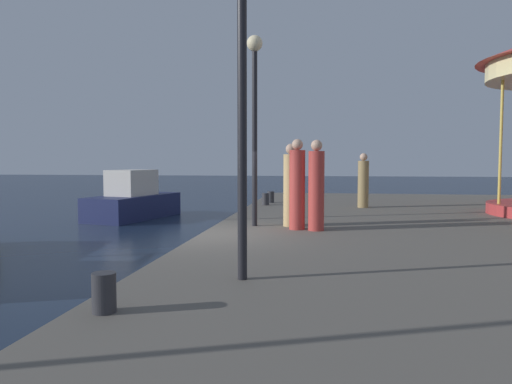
# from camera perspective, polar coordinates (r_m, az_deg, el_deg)

# --- Properties ---
(ground_plane) EXTENTS (120.00, 120.00, 0.00)m
(ground_plane) POSITION_cam_1_polar(r_m,az_deg,el_deg) (10.47, -6.28, -9.06)
(ground_plane) COLOR #162338
(motorboat_navy) EXTENTS (2.70, 4.53, 1.92)m
(motorboat_navy) POSITION_cam_1_polar(r_m,az_deg,el_deg) (20.01, -14.00, -0.97)
(motorboat_navy) COLOR #19214C
(motorboat_navy) RESTS_ON ground
(lamp_post_near_edge) EXTENTS (0.36, 0.36, 4.58)m
(lamp_post_near_edge) POSITION_cam_1_polar(r_m,az_deg,el_deg) (6.40, -1.63, 18.09)
(lamp_post_near_edge) COLOR black
(lamp_post_near_edge) RESTS_ON quay_dock
(lamp_post_mid_promenade) EXTENTS (0.36, 0.36, 4.31)m
(lamp_post_mid_promenade) POSITION_cam_1_polar(r_m,az_deg,el_deg) (11.35, -0.16, 10.97)
(lamp_post_mid_promenade) COLOR black
(lamp_post_mid_promenade) RESTS_ON quay_dock
(bollard_center) EXTENTS (0.24, 0.24, 0.40)m
(bollard_center) POSITION_cam_1_polar(r_m,az_deg,el_deg) (5.23, -17.15, -11.05)
(bollard_center) COLOR #2D2D33
(bollard_center) RESTS_ON quay_dock
(bollard_north) EXTENTS (0.24, 0.24, 0.40)m
(bollard_north) POSITION_cam_1_polar(r_m,az_deg,el_deg) (17.41, 1.71, -0.58)
(bollard_north) COLOR #2D2D33
(bollard_north) RESTS_ON quay_dock
(bollard_south) EXTENTS (0.24, 0.24, 0.40)m
(bollard_south) POSITION_cam_1_polar(r_m,az_deg,el_deg) (16.48, 1.10, -0.83)
(bollard_south) COLOR #2D2D33
(bollard_south) RESTS_ON quay_dock
(person_by_the_water) EXTENTS (0.34, 0.34, 1.96)m
(person_by_the_water) POSITION_cam_1_polar(r_m,az_deg,el_deg) (10.74, 4.78, 0.58)
(person_by_the_water) COLOR #B23833
(person_by_the_water) RESTS_ON quay_dock
(person_far_corner) EXTENTS (0.34, 0.34, 1.94)m
(person_far_corner) POSITION_cam_1_polar(r_m,az_deg,el_deg) (10.62, 6.98, 0.47)
(person_far_corner) COLOR #B23833
(person_far_corner) RESTS_ON quay_dock
(person_near_carousel) EXTENTS (0.34, 0.34, 1.72)m
(person_near_carousel) POSITION_cam_1_polar(r_m,az_deg,el_deg) (15.99, 12.28, 1.12)
(person_near_carousel) COLOR #937A4C
(person_near_carousel) RESTS_ON quay_dock
(person_mid_promenade) EXTENTS (0.34, 0.34, 1.88)m
(person_mid_promenade) POSITION_cam_1_polar(r_m,az_deg,el_deg) (11.26, 4.04, 0.52)
(person_mid_promenade) COLOR tan
(person_mid_promenade) RESTS_ON quay_dock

